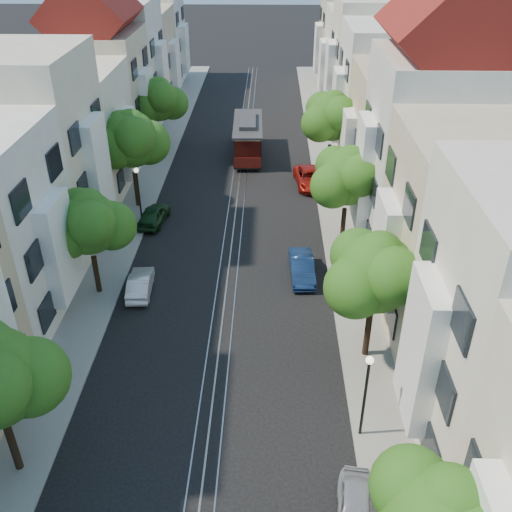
# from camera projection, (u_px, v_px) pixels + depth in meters

# --- Properties ---
(ground) EXTENTS (200.00, 200.00, 0.00)m
(ground) POSITION_uv_depth(u_px,v_px,m) (238.00, 190.00, 44.32)
(ground) COLOR black
(ground) RESTS_ON ground
(sidewalk_east) EXTENTS (2.50, 80.00, 0.12)m
(sidewalk_east) POSITION_uv_depth(u_px,v_px,m) (332.00, 190.00, 44.14)
(sidewalk_east) COLOR gray
(sidewalk_east) RESTS_ON ground
(sidewalk_west) EXTENTS (2.50, 80.00, 0.12)m
(sidewalk_west) POSITION_uv_depth(u_px,v_px,m) (145.00, 188.00, 44.45)
(sidewalk_west) COLOR gray
(sidewalk_west) RESTS_ON ground
(rail_left) EXTENTS (0.06, 80.00, 0.02)m
(rail_left) POSITION_uv_depth(u_px,v_px,m) (231.00, 190.00, 44.33)
(rail_left) COLOR gray
(rail_left) RESTS_ON ground
(rail_slot) EXTENTS (0.06, 80.00, 0.02)m
(rail_slot) POSITION_uv_depth(u_px,v_px,m) (238.00, 190.00, 44.32)
(rail_slot) COLOR gray
(rail_slot) RESTS_ON ground
(rail_right) EXTENTS (0.06, 80.00, 0.02)m
(rail_right) POSITION_uv_depth(u_px,v_px,m) (245.00, 190.00, 44.31)
(rail_right) COLOR gray
(rail_right) RESTS_ON ground
(lane_line) EXTENTS (0.08, 80.00, 0.01)m
(lane_line) POSITION_uv_depth(u_px,v_px,m) (238.00, 190.00, 44.32)
(lane_line) COLOR tan
(lane_line) RESTS_ON ground
(townhouses_east) EXTENTS (7.75, 72.00, 12.00)m
(townhouses_east) POSITION_uv_depth(u_px,v_px,m) (400.00, 127.00, 41.30)
(townhouses_east) COLOR beige
(townhouses_east) RESTS_ON ground
(townhouses_west) EXTENTS (7.75, 72.00, 11.76)m
(townhouses_west) POSITION_uv_depth(u_px,v_px,m) (76.00, 126.00, 41.85)
(townhouses_west) COLOR silver
(townhouses_west) RESTS_ON ground
(tree_e_b) EXTENTS (4.93, 4.08, 6.68)m
(tree_e_b) POSITION_uv_depth(u_px,v_px,m) (377.00, 275.00, 25.48)
(tree_e_b) COLOR black
(tree_e_b) RESTS_ON ground
(tree_e_c) EXTENTS (4.84, 3.99, 6.52)m
(tree_e_c) POSITION_uv_depth(u_px,v_px,m) (348.00, 178.00, 34.93)
(tree_e_c) COLOR black
(tree_e_c) RESTS_ON ground
(tree_e_d) EXTENTS (5.01, 4.16, 6.85)m
(tree_e_d) POSITION_uv_depth(u_px,v_px,m) (333.00, 118.00, 44.17)
(tree_e_d) COLOR black
(tree_e_d) RESTS_ON ground
(tree_w_b) EXTENTS (4.72, 3.87, 6.27)m
(tree_w_b) POSITION_uv_depth(u_px,v_px,m) (89.00, 225.00, 30.22)
(tree_w_b) COLOR black
(tree_w_b) RESTS_ON ground
(tree_w_c) EXTENTS (5.13, 4.28, 7.09)m
(tree_w_c) POSITION_uv_depth(u_px,v_px,m) (131.00, 140.00, 39.25)
(tree_w_c) COLOR black
(tree_w_c) RESTS_ON ground
(tree_w_d) EXTENTS (4.84, 3.99, 6.52)m
(tree_w_d) POSITION_uv_depth(u_px,v_px,m) (159.00, 101.00, 48.88)
(tree_w_d) COLOR black
(tree_w_d) RESTS_ON ground
(lamp_east) EXTENTS (0.32, 0.32, 4.16)m
(lamp_east) POSITION_uv_depth(u_px,v_px,m) (366.00, 385.00, 22.24)
(lamp_east) COLOR black
(lamp_east) RESTS_ON ground
(lamp_west) EXTENTS (0.32, 0.32, 4.16)m
(lamp_west) POSITION_uv_depth(u_px,v_px,m) (138.00, 188.00, 37.86)
(lamp_west) COLOR black
(lamp_west) RESTS_ON ground
(cable_car) EXTENTS (2.67, 7.94, 3.03)m
(cable_car) POSITION_uv_depth(u_px,v_px,m) (248.00, 136.00, 49.62)
(cable_car) COLOR black
(cable_car) RESTS_ON ground
(parked_car_e_near) EXTENTS (1.79, 3.49, 1.14)m
(parked_car_e_near) POSITION_uv_depth(u_px,v_px,m) (355.00, 509.00, 20.17)
(parked_car_e_near) COLOR #A3A5AE
(parked_car_e_near) RESTS_ON ground
(parked_car_e_mid) EXTENTS (1.53, 3.94, 1.28)m
(parked_car_e_mid) POSITION_uv_depth(u_px,v_px,m) (302.00, 268.00, 33.60)
(parked_car_e_mid) COLOR #0E2146
(parked_car_e_mid) RESTS_ON ground
(parked_car_e_far) EXTENTS (2.61, 4.82, 1.28)m
(parked_car_e_far) POSITION_uv_depth(u_px,v_px,m) (310.00, 178.00, 44.73)
(parked_car_e_far) COLOR #9A150E
(parked_car_e_far) RESTS_ON ground
(parked_car_w_mid) EXTENTS (1.46, 3.58, 1.15)m
(parked_car_w_mid) POSITION_uv_depth(u_px,v_px,m) (140.00, 284.00, 32.27)
(parked_car_w_mid) COLOR silver
(parked_car_w_mid) RESTS_ON ground
(parked_car_w_far) EXTENTS (2.03, 3.96, 1.29)m
(parked_car_w_far) POSITION_uv_depth(u_px,v_px,m) (154.00, 215.00, 39.38)
(parked_car_w_far) COLOR #153419
(parked_car_w_far) RESTS_ON ground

